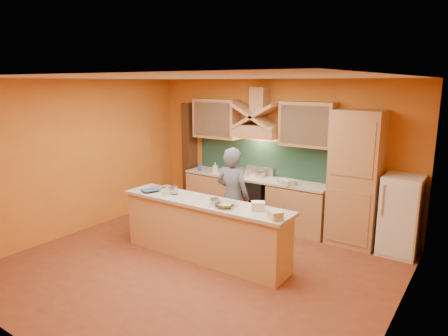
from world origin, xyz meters
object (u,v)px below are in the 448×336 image
Objects in this scene: fridge at (401,215)px; kitchen_scale at (215,203)px; mixing_bowl at (225,205)px; stove at (254,200)px; person at (233,197)px.

fridge is 12.00× the size of kitchen_scale.
fridge reaches higher than mixing_bowl.
fridge is 4.73× the size of mixing_bowl.
fridge is at bearing 0.00° from stove.
stove is 0.53× the size of person.
person is (-2.43, -1.21, 0.20)m from fridge.
mixing_bowl is (0.18, 0.01, -0.01)m from kitchen_scale.
stove is 2.17m from mixing_bowl.
kitchen_scale is (0.48, -2.01, 0.54)m from stove.
mixing_bowl reaches higher than stove.
kitchen_scale is at bearing -176.58° from mixing_bowl.
fridge is at bearing 47.15° from kitchen_scale.
stove is 2.71m from fridge.
person is (0.27, -1.21, 0.40)m from stove.
person is at bearing -77.21° from stove.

